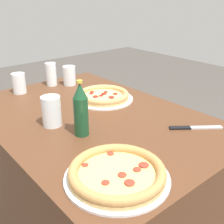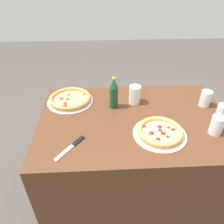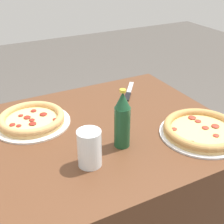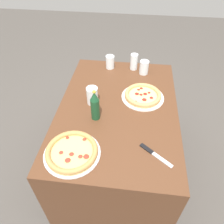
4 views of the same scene
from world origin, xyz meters
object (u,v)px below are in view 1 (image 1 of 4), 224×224
beer_bottle (81,110)px  knife (193,128)px  pizza_pepperoni (117,173)px  glass_iced_tea (69,77)px  glass_mango_juice (19,84)px  pizza_salami (103,96)px  glass_water (51,75)px  glass_cola (52,112)px

beer_bottle → knife: (0.27, 0.40, -0.11)m
pizza_pepperoni → glass_iced_tea: (-0.92, 0.41, 0.03)m
beer_bottle → knife: size_ratio=1.19×
glass_mango_juice → knife: size_ratio=0.59×
knife → pizza_salami: bearing=-171.4°
pizza_salami → glass_iced_tea: bearing=179.9°
glass_mango_juice → knife: (0.93, 0.38, -0.05)m
glass_iced_tea → glass_water: 0.11m
pizza_pepperoni → pizza_salami: (-0.58, 0.41, -0.00)m
pizza_salami → glass_water: 0.42m
glass_iced_tea → knife: size_ratio=0.61×
glass_iced_tea → glass_water: (-0.06, -0.09, 0.01)m
glass_iced_tea → pizza_pepperoni: bearing=-23.7°
beer_bottle → glass_mango_juice: bearing=178.6°
pizza_salami → beer_bottle: beer_bottle is taller
glass_iced_tea → glass_mango_juice: size_ratio=1.02×
glass_iced_tea → glass_mango_juice: (-0.06, -0.30, -0.00)m
glass_cola → glass_iced_tea: (-0.45, 0.37, -0.01)m
glass_mango_juice → beer_bottle: (0.66, -0.02, 0.06)m
beer_bottle → glass_water: bearing=161.0°
pizza_salami → glass_mango_juice: bearing=-142.6°
pizza_pepperoni → beer_bottle: 0.34m
glass_water → glass_cola: bearing=-28.7°
glass_mango_juice → glass_water: bearing=92.1°
glass_cola → knife: bearing=46.8°
glass_mango_juice → glass_water: glass_water is taller
beer_bottle → pizza_pepperoni: bearing=-14.9°
glass_water → pizza_salami: bearing=12.6°
glass_cola → glass_water: 0.58m
pizza_pepperoni → beer_bottle: bearing=165.1°
glass_water → beer_bottle: bearing=-19.0°
pizza_pepperoni → glass_iced_tea: 1.01m
pizza_pepperoni → pizza_salami: same height
glass_cola → pizza_salami: bearing=105.8°
glass_mango_juice → glass_iced_tea: bearing=79.6°
glass_iced_tea → knife: glass_iced_tea is taller
pizza_pepperoni → glass_iced_tea: bearing=156.3°
glass_cola → knife: size_ratio=0.68×
glass_mango_juice → beer_bottle: beer_bottle is taller
pizza_pepperoni → knife: (-0.05, 0.49, -0.02)m
glass_cola → knife: 0.62m
glass_cola → glass_iced_tea: glass_cola is taller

